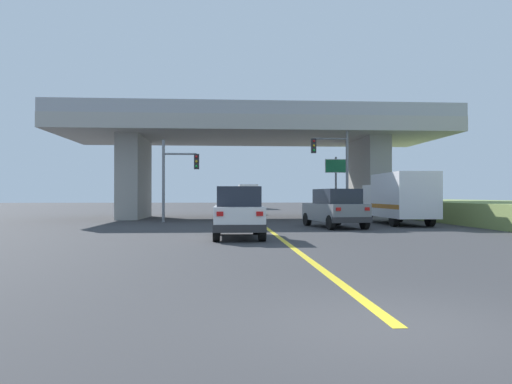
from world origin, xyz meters
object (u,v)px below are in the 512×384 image
suv_crossing (335,208)px  box_truck (399,197)px  traffic_signal_nearside (336,163)px  traffic_signal_farside (176,172)px  suv_lead (238,212)px  sedan_oncoming (238,203)px  highway_sign (336,173)px  semi_truck_distant (248,196)px

suv_crossing → box_truck: box_truck is taller
traffic_signal_nearside → traffic_signal_farside: 10.51m
suv_lead → sedan_oncoming: same height
suv_crossing → sedan_oncoming: same height
box_truck → traffic_signal_nearside: 5.46m
suv_lead → highway_sign: (7.42, 14.83, 2.24)m
semi_truck_distant → box_truck: bearing=-78.6°
traffic_signal_farside → suv_crossing: bearing=-33.0°
box_truck → traffic_signal_farside: traffic_signal_farside is taller
suv_lead → highway_sign: size_ratio=0.97×
suv_crossing → box_truck: (4.36, 2.54, 0.55)m
suv_crossing → semi_truck_distant: 37.67m
suv_crossing → traffic_signal_farside: 10.76m
traffic_signal_nearside → highway_sign: bearing=76.6°
sedan_oncoming → highway_sign: 12.59m
highway_sign → suv_lead: bearing=-116.6°
sedan_oncoming → semi_truck_distant: semi_truck_distant is taller
suv_crossing → traffic_signal_farside: size_ratio=0.93×
box_truck → traffic_signal_farside: size_ratio=1.32×
box_truck → highway_sign: bearing=109.0°
sedan_oncoming → traffic_signal_farside: (-4.36, -13.69, 2.15)m
box_truck → suv_lead: bearing=-138.9°
semi_truck_distant → highway_sign: bearing=-80.4°
suv_crossing → sedan_oncoming: (-4.47, 19.44, -0.00)m
suv_crossing → highway_sign: 9.49m
box_truck → semi_truck_distant: (-7.06, 35.02, 0.05)m
box_truck → highway_sign: (-2.21, 6.42, 1.69)m
traffic_signal_farside → suv_lead: bearing=-72.9°
suv_lead → traffic_signal_nearside: 14.57m
suv_lead → semi_truck_distant: 43.51m
suv_crossing → traffic_signal_nearside: traffic_signal_nearside is taller
box_truck → sedan_oncoming: (-8.84, 16.89, -0.55)m
traffic_signal_farside → traffic_signal_nearside: bearing=5.1°
sedan_oncoming → semi_truck_distant: bearing=84.4°
suv_lead → sedan_oncoming: (0.79, 25.30, 0.00)m
highway_sign → sedan_oncoming: bearing=122.3°
suv_lead → traffic_signal_farside: size_ratio=0.83×
sedan_oncoming → traffic_signal_farside: size_ratio=0.90×
box_truck → traffic_signal_nearside: (-2.75, 4.13, 2.28)m
suv_lead → highway_sign: highway_sign is taller
suv_crossing → semi_truck_distant: (-2.70, 37.57, 0.60)m
suv_lead → traffic_signal_farside: traffic_signal_farside is taller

